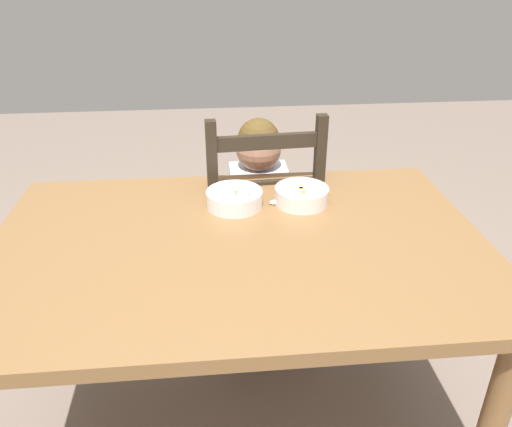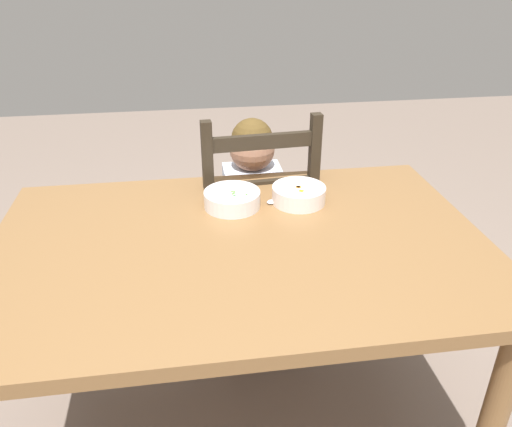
% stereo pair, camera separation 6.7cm
% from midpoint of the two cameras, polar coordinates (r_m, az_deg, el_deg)
% --- Properties ---
extents(ground_plane, '(8.00, 8.00, 0.00)m').
position_cam_midpoint_polar(ground_plane, '(1.97, -0.48, -22.71)').
color(ground_plane, '#7D6B60').
extents(dining_table, '(1.42, 0.94, 0.77)m').
position_cam_midpoint_polar(dining_table, '(1.51, -0.58, -6.38)').
color(dining_table, brown).
rests_on(dining_table, ground).
extents(dining_chair, '(0.45, 0.45, 1.01)m').
position_cam_midpoint_polar(dining_chair, '(2.06, 1.37, -2.69)').
color(dining_chair, '#2C2419').
rests_on(dining_chair, ground).
extents(child_figure, '(0.32, 0.31, 0.96)m').
position_cam_midpoint_polar(child_figure, '(1.98, 1.32, 1.28)').
color(child_figure, silver).
rests_on(child_figure, ground).
extents(bowl_of_peas, '(0.18, 0.18, 0.06)m').
position_cam_midpoint_polar(bowl_of_peas, '(1.63, -1.23, 1.73)').
color(bowl_of_peas, white).
rests_on(bowl_of_peas, dining_table).
extents(bowl_of_carrots, '(0.17, 0.17, 0.06)m').
position_cam_midpoint_polar(bowl_of_carrots, '(1.66, 6.30, 2.07)').
color(bowl_of_carrots, white).
rests_on(bowl_of_carrots, dining_table).
extents(spoon, '(0.13, 0.09, 0.01)m').
position_cam_midpoint_polar(spoon, '(1.67, 3.89, 1.46)').
color(spoon, silver).
rests_on(spoon, dining_table).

